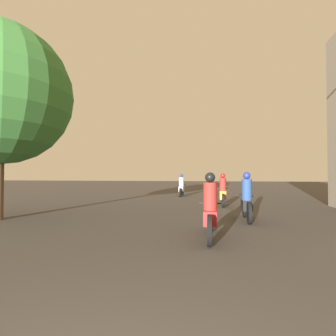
# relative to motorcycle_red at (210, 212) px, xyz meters

# --- Properties ---
(motorcycle_red) EXTENTS (0.60, 2.13, 1.56)m
(motorcycle_red) POSITION_rel_motorcycle_red_xyz_m (0.00, 0.00, 0.00)
(motorcycle_red) COLOR black
(motorcycle_red) RESTS_ON ground_plane
(motorcycle_black) EXTENTS (0.60, 1.97, 1.59)m
(motorcycle_black) POSITION_rel_motorcycle_red_xyz_m (1.14, 2.60, 0.01)
(motorcycle_black) COLOR black
(motorcycle_black) RESTS_ON ground_plane
(motorcycle_orange) EXTENTS (0.60, 1.94, 1.57)m
(motorcycle_orange) POSITION_rel_motorcycle_red_xyz_m (0.49, 6.60, 0.01)
(motorcycle_orange) COLOR black
(motorcycle_orange) RESTS_ON ground_plane
(motorcycle_silver) EXTENTS (0.60, 1.90, 1.54)m
(motorcycle_silver) POSITION_rel_motorcycle_red_xyz_m (-2.19, 11.91, -0.01)
(motorcycle_silver) COLOR black
(motorcycle_silver) RESTS_ON ground_plane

